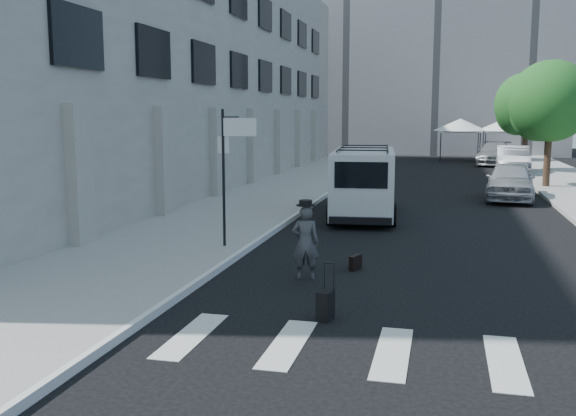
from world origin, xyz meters
The scene contains 16 objects.
ground centered at (0.00, 0.00, 0.00)m, with size 120.00×120.00×0.00m, color black.
sidewalk_left centered at (-4.25, 16.00, 0.07)m, with size 4.50×48.00×0.15m, color gray.
building_left centered at (-11.50, 18.00, 6.00)m, with size 10.00×44.00×12.00m, color gray.
building_far centered at (2.00, 50.00, 12.50)m, with size 22.00×12.00×25.00m, color slate.
sign_pole centered at (-2.36, 3.20, 2.65)m, with size 1.03×0.07×3.50m.
tree_near centered at (7.50, 20.15, 3.97)m, with size 3.80×3.83×6.03m.
tree_far centered at (7.50, 29.15, 3.97)m, with size 3.80×3.83×6.03m.
tent_left centered at (4.00, 38.00, 2.71)m, with size 4.00×4.00×3.20m.
tent_right centered at (7.20, 38.50, 2.71)m, with size 4.00×4.00×3.20m.
businessman centered at (0.03, 0.93, 0.80)m, with size 0.58×0.38×1.59m, color #3F3F42.
briefcase centered at (0.97, 2.00, 0.17)m, with size 0.12×0.44×0.34m, color black.
suitcase centered at (0.95, -1.71, 0.26)m, with size 0.29×0.39×0.99m.
cargo_van centered at (0.18, 9.87, 1.19)m, with size 2.57×6.25×2.30m.
parked_car_a centered at (5.55, 15.52, 0.79)m, with size 1.87×4.65×1.58m, color #9C9EA4.
parked_car_b centered at (6.80, 27.44, 0.85)m, with size 1.79×5.14×1.69m, color slate.
parked_car_c centered at (6.34, 34.72, 0.80)m, with size 2.24×5.50×1.60m, color gray.
Camera 1 is at (2.84, -12.24, 3.52)m, focal length 40.00 mm.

